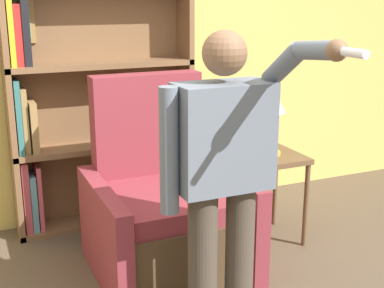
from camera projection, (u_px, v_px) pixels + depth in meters
wall_back at (65, 42)px, 3.95m from camera, size 8.00×0.11×2.80m
bookcase at (86, 108)px, 3.98m from camera, size 1.37×0.28×1.86m
armchair at (164, 212)px, 3.47m from camera, size 0.94×0.94×1.24m
person_standing at (224, 170)px, 2.60m from camera, size 0.62×0.78×1.58m
side_table at (267, 170)px, 3.80m from camera, size 0.46×0.46×0.65m
table_lamp at (270, 103)px, 3.67m from camera, size 0.22×0.22×0.51m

